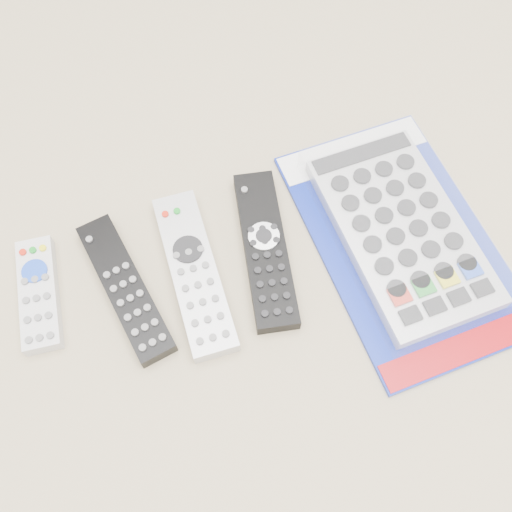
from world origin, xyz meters
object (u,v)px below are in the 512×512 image
object	(u,v)px
remote_small_grey	(39,294)
jumbo_remote_packaged	(402,230)
remote_slim_black	(125,288)
remote_silver_dvd	(194,273)
remote_large_black	(265,249)

from	to	relation	value
remote_small_grey	jumbo_remote_packaged	bearing A→B (deg)	-3.14
remote_small_grey	remote_slim_black	world-z (taller)	same
remote_silver_dvd	jumbo_remote_packaged	xyz separation A→B (m)	(0.27, -0.04, 0.01)
remote_silver_dvd	remote_large_black	world-z (taller)	remote_silver_dvd
remote_small_grey	jumbo_remote_packaged	distance (m)	0.47
remote_slim_black	remote_silver_dvd	bearing A→B (deg)	-15.65
remote_small_grey	jumbo_remote_packaged	xyz separation A→B (m)	(0.46, -0.08, 0.01)
remote_slim_black	jumbo_remote_packaged	bearing A→B (deg)	-17.06
remote_silver_dvd	remote_slim_black	bearing A→B (deg)	176.79
remote_small_grey	remote_silver_dvd	world-z (taller)	remote_silver_dvd
remote_slim_black	remote_large_black	size ratio (longest dim) A/B	0.92
remote_slim_black	remote_silver_dvd	world-z (taller)	remote_silver_dvd
remote_slim_black	remote_silver_dvd	size ratio (longest dim) A/B	0.92
remote_small_grey	remote_large_black	xyz separation A→B (m)	(0.29, -0.04, 0.00)
remote_silver_dvd	remote_small_grey	bearing A→B (deg)	171.39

